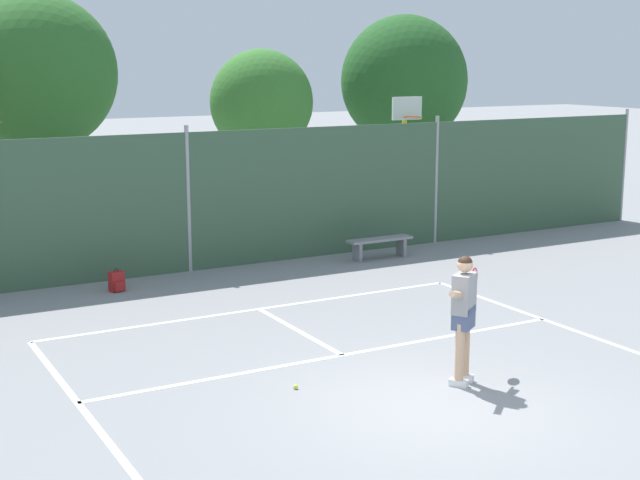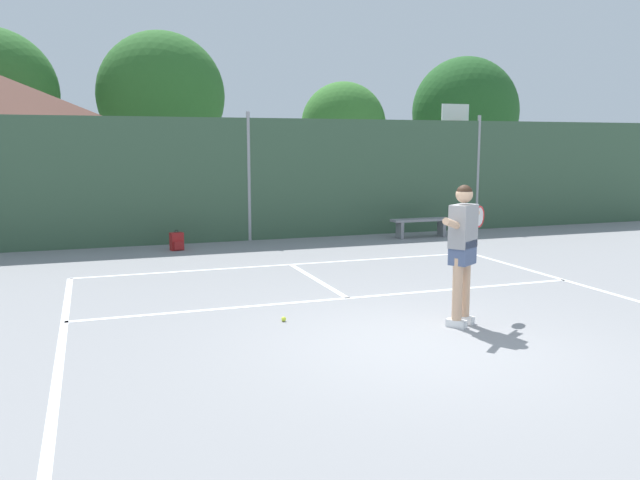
{
  "view_description": "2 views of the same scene",
  "coord_description": "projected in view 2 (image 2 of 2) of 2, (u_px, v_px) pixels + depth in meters",
  "views": [
    {
      "loc": [
        -6.81,
        -9.12,
        4.52
      ],
      "look_at": [
        0.88,
        4.79,
        1.34
      ],
      "focal_mm": 50.95,
      "sensor_mm": 36.0,
      "label": 1
    },
    {
      "loc": [
        -3.69,
        -6.69,
        2.37
      ],
      "look_at": [
        -0.07,
        3.56,
        0.77
      ],
      "focal_mm": 36.61,
      "sensor_mm": 36.0,
      "label": 2
    }
  ],
  "objects": [
    {
      "name": "tennis_ball",
      "position": [
        284.0,
        319.0,
        8.79
      ],
      "size": [
        0.07,
        0.07,
        0.07
      ],
      "primitive_type": "sphere",
      "color": "#CCE033",
      "rests_on": "ground"
    },
    {
      "name": "backpack_red",
      "position": [
        177.0,
        242.0,
        14.65
      ],
      "size": [
        0.32,
        0.3,
        0.46
      ],
      "color": "maroon",
      "rests_on": "ground"
    },
    {
      "name": "ground_plane",
      "position": [
        424.0,
        344.0,
        7.8
      ],
      "size": [
        120.0,
        120.0,
        0.0
      ],
      "primitive_type": "plane",
      "color": "gray"
    },
    {
      "name": "basketball_hoop",
      "position": [
        454.0,
        146.0,
        19.63
      ],
      "size": [
        0.9,
        0.67,
        3.55
      ],
      "color": "yellow",
      "rests_on": "ground"
    },
    {
      "name": "treeline_backdrop",
      "position": [
        161.0,
        100.0,
        23.8
      ],
      "size": [
        27.63,
        4.34,
        6.65
      ],
      "color": "brown",
      "rests_on": "ground"
    },
    {
      "name": "courtside_bench",
      "position": [
        421.0,
        223.0,
        16.67
      ],
      "size": [
        1.6,
        0.36,
        0.48
      ],
      "color": "gray",
      "rests_on": "ground"
    },
    {
      "name": "chainlink_fence",
      "position": [
        249.0,
        180.0,
        15.98
      ],
      "size": [
        26.09,
        0.09,
        3.15
      ],
      "color": "#38563D",
      "rests_on": "ground"
    },
    {
      "name": "court_markings",
      "position": [
        400.0,
        329.0,
        8.4
      ],
      "size": [
        8.3,
        11.1,
        0.01
      ],
      "color": "white",
      "rests_on": "ground"
    },
    {
      "name": "tennis_player",
      "position": [
        463.0,
        242.0,
        8.47
      ],
      "size": [
        1.17,
        0.93,
        1.85
      ],
      "color": "silver",
      "rests_on": "ground"
    }
  ]
}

